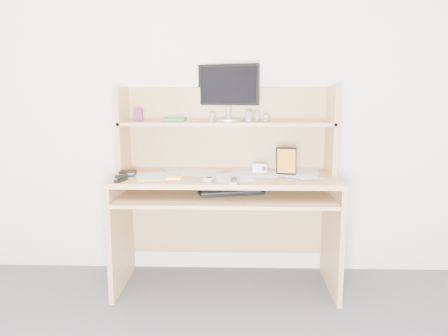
{
  "coord_description": "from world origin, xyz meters",
  "views": [
    {
      "loc": [
        0.07,
        -1.24,
        1.26
      ],
      "look_at": [
        -0.01,
        1.43,
        0.81
      ],
      "focal_mm": 35.0,
      "sensor_mm": 36.0,
      "label": 1
    }
  ],
  "objects_px": {
    "desk": "(226,181)",
    "monitor": "(228,91)",
    "game_case": "(286,161)",
    "keyboard": "(231,192)",
    "tv_remote": "(234,181)"
  },
  "relations": [
    {
      "from": "tv_remote",
      "to": "monitor",
      "type": "xyz_separation_m",
      "value": [
        -0.04,
        0.47,
        0.51
      ]
    },
    {
      "from": "desk",
      "to": "monitor",
      "type": "xyz_separation_m",
      "value": [
        0.01,
        0.13,
        0.58
      ]
    },
    {
      "from": "desk",
      "to": "game_case",
      "type": "bearing_deg",
      "value": -13.34
    },
    {
      "from": "keyboard",
      "to": "tv_remote",
      "type": "height_order",
      "value": "tv_remote"
    },
    {
      "from": "game_case",
      "to": "keyboard",
      "type": "bearing_deg",
      "value": -154.22
    },
    {
      "from": "tv_remote",
      "to": "desk",
      "type": "bearing_deg",
      "value": 103.02
    },
    {
      "from": "tv_remote",
      "to": "game_case",
      "type": "height_order",
      "value": "game_case"
    },
    {
      "from": "desk",
      "to": "keyboard",
      "type": "relative_size",
      "value": 3.33
    },
    {
      "from": "keyboard",
      "to": "tv_remote",
      "type": "bearing_deg",
      "value": -99.39
    },
    {
      "from": "monitor",
      "to": "desk",
      "type": "bearing_deg",
      "value": -72.16
    },
    {
      "from": "monitor",
      "to": "game_case",
      "type": "bearing_deg",
      "value": -8.94
    },
    {
      "from": "tv_remote",
      "to": "game_case",
      "type": "bearing_deg",
      "value": 41.83
    },
    {
      "from": "desk",
      "to": "game_case",
      "type": "relative_size",
      "value": 7.92
    },
    {
      "from": "desk",
      "to": "tv_remote",
      "type": "height_order",
      "value": "desk"
    },
    {
      "from": "game_case",
      "to": "monitor",
      "type": "height_order",
      "value": "monitor"
    }
  ]
}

